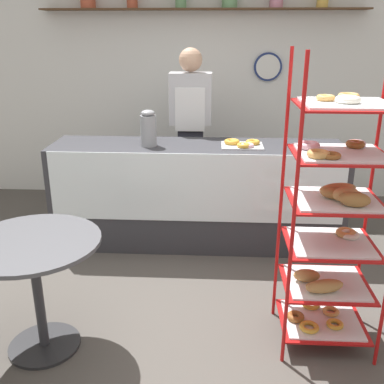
# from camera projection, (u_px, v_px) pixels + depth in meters

# --- Properties ---
(ground_plane) EXTENTS (14.00, 14.00, 0.00)m
(ground_plane) POSITION_uv_depth(u_px,v_px,m) (188.00, 324.00, 3.08)
(ground_plane) COLOR #4C4742
(back_wall) EXTENTS (10.00, 0.30, 2.70)m
(back_wall) POSITION_uv_depth(u_px,v_px,m) (203.00, 79.00, 5.12)
(back_wall) COLOR white
(back_wall) RESTS_ON ground_plane
(display_counter) EXTENTS (2.61, 0.62, 0.94)m
(display_counter) POSITION_uv_depth(u_px,v_px,m) (197.00, 194.00, 4.14)
(display_counter) COLOR #333338
(display_counter) RESTS_ON ground_plane
(pastry_rack) EXTENTS (0.58, 0.51, 1.81)m
(pastry_rack) POSITION_uv_depth(u_px,v_px,m) (333.00, 220.00, 2.66)
(pastry_rack) COLOR #B71414
(pastry_rack) RESTS_ON ground_plane
(person_worker) EXTENTS (0.41, 0.23, 1.75)m
(person_worker) POSITION_uv_depth(u_px,v_px,m) (191.00, 129.00, 4.50)
(person_worker) COLOR #282833
(person_worker) RESTS_ON ground_plane
(cafe_table) EXTENTS (0.81, 0.81, 0.75)m
(cafe_table) POSITION_uv_depth(u_px,v_px,m) (35.00, 267.00, 2.67)
(cafe_table) COLOR #262628
(cafe_table) RESTS_ON ground_plane
(coffee_carafe) EXTENTS (0.14, 0.14, 0.32)m
(coffee_carafe) POSITION_uv_depth(u_px,v_px,m) (148.00, 129.00, 3.89)
(coffee_carafe) COLOR gray
(coffee_carafe) RESTS_ON display_counter
(donut_tray_counter) EXTENTS (0.36, 0.27, 0.05)m
(donut_tray_counter) POSITION_uv_depth(u_px,v_px,m) (241.00, 144.00, 3.92)
(donut_tray_counter) COLOR silver
(donut_tray_counter) RESTS_ON display_counter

